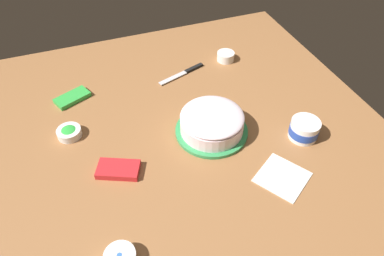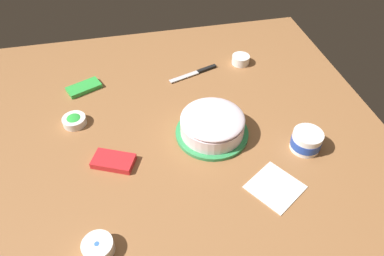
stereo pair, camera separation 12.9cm
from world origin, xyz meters
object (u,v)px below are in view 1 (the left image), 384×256
Objects in this scene: spreading_knife at (185,72)px; candy_box_lower at (118,169)px; sprinkle_bowl_green at (69,132)px; sprinkle_bowl_yellow at (226,56)px; paper_napkin at (282,177)px; candy_box_upper at (72,98)px; frosted_cake at (212,123)px; frosting_tub at (304,129)px.

spreading_knife is 1.64× the size of candy_box_lower.
sprinkle_bowl_green is 1.10× the size of sprinkle_bowl_yellow.
candy_box_lower is 0.93× the size of paper_napkin.
candy_box_lower reaches higher than paper_napkin.
sprinkle_bowl_green is at bearing 56.85° from candy_box_upper.
frosted_cake is 1.17× the size of spreading_knife.
candy_box_upper is at bearing -53.12° from candy_box_lower.
candy_box_lower is at bearing 48.45° from spreading_knife.
spreading_knife is 2.86× the size of sprinkle_bowl_yellow.
spreading_knife is (0.27, -0.52, -0.03)m from frosting_tub.
frosting_tub is 0.68m from candy_box_lower.
candy_box_upper is (0.10, -0.44, -0.00)m from candy_box_lower.
candy_box_lower is at bearing 38.37° from sprinkle_bowl_yellow.
candy_box_upper is (-0.03, -0.21, -0.01)m from sprinkle_bowl_green.
frosted_cake reaches higher than sprinkle_bowl_green.
paper_napkin is at bearing 81.30° from sprinkle_bowl_yellow.
frosting_tub is at bearing 117.55° from spreading_knife.
spreading_knife is 1.53× the size of paper_napkin.
sprinkle_bowl_yellow is 0.54× the size of paper_napkin.
spreading_knife is 0.58m from sprinkle_bowl_green.
frosted_cake is 0.37m from candy_box_lower.
frosting_tub is 0.59m from spreading_knife.
frosted_cake is 0.60m from candy_box_upper.
candy_box_upper is (0.50, 0.01, 0.00)m from spreading_knife.
sprinkle_bowl_yellow is 0.78m from candy_box_lower.
frosted_cake is 1.93× the size of candy_box_lower.
frosted_cake is at bearing 84.94° from spreading_knife.
spreading_knife is at bearing 157.46° from candy_box_upper.
frosted_cake is 0.39m from spreading_knife.
frosted_cake reaches higher than spreading_knife.
sprinkle_bowl_yellow is 0.70m from paper_napkin.
sprinkle_bowl_green reaches higher than candy_box_upper.
frosting_tub is (-0.31, 0.14, -0.01)m from frosted_cake.
candy_box_upper is at bearing -39.00° from frosted_cake.
paper_napkin is at bearing 108.98° from candy_box_upper.
paper_napkin is (-0.50, 0.21, -0.01)m from candy_box_lower.
candy_box_upper reaches higher than spreading_knife.
candy_box_upper is (0.77, -0.51, -0.03)m from frosting_tub.
candy_box_lower reaches higher than spreading_knife.
candy_box_lower is at bearing -6.16° from frosting_tub.
frosting_tub is at bearing -139.95° from paper_napkin.
paper_napkin is (-0.11, 0.66, -0.00)m from spreading_knife.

